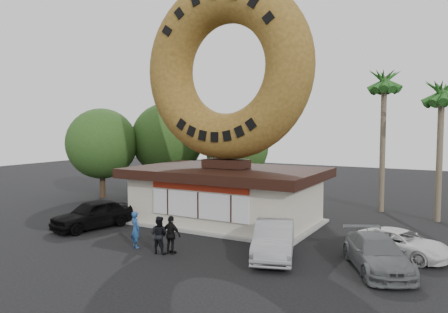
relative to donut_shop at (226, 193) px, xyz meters
name	(u,v)px	position (x,y,z in m)	size (l,w,h in m)	color
ground	(165,247)	(0.00, -5.98, -1.77)	(90.00, 90.00, 0.00)	black
donut_shop	(226,193)	(0.00, 0.00, 0.00)	(11.20, 7.20, 3.80)	beige
giant_donut	(226,69)	(0.00, 0.02, 7.33)	(10.59, 10.59, 2.70)	olive
tree_west	(167,139)	(-9.50, 7.02, 2.87)	(6.00, 6.00, 7.65)	#473321
tree_mid	(237,147)	(-4.00, 9.02, 2.25)	(5.20, 5.20, 6.63)	#473321
tree_far	(102,144)	(-13.00, 3.02, 2.56)	(5.60, 5.60, 7.14)	#473321
palm_near	(384,86)	(7.50, 8.02, 6.65)	(2.60, 2.60, 9.75)	#726651
palm_far	(442,97)	(11.00, 6.52, 5.72)	(2.60, 2.60, 8.75)	#726651
street_lamp	(266,141)	(-1.86, 10.02, 2.72)	(2.11, 0.20, 8.00)	#59595E
person_left	(136,229)	(-1.20, -6.73, -0.89)	(0.64, 0.42, 1.74)	navy
person_center	(159,235)	(0.36, -6.94, -0.91)	(0.83, 0.65, 1.71)	black
person_right	(171,235)	(0.89, -6.73, -0.90)	(1.02, 0.42, 1.73)	black
car_black	(93,214)	(-5.87, -4.92, -0.96)	(1.90, 4.71, 1.61)	black
car_silver	(274,240)	(5.13, -4.90, -0.98)	(1.66, 4.76, 1.57)	#97979B
car_grey	(377,254)	(9.43, -4.52, -1.08)	(1.92, 4.73, 1.37)	slate
car_white	(401,243)	(10.03, -2.09, -1.17)	(1.97, 4.27, 1.19)	silver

